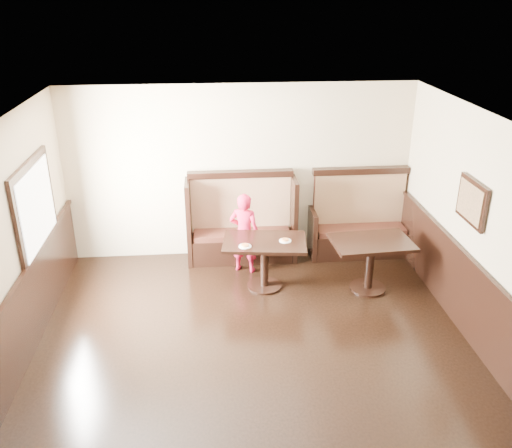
{
  "coord_description": "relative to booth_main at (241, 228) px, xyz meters",
  "views": [
    {
      "loc": [
        -0.47,
        -4.72,
        4.12
      ],
      "look_at": [
        0.15,
        2.35,
        1.0
      ],
      "focal_mm": 38.0,
      "sensor_mm": 36.0,
      "label": 1
    }
  ],
  "objects": [
    {
      "name": "pizza_plate_right",
      "position": [
        0.57,
        -1.04,
        0.24
      ],
      "size": [
        0.18,
        0.18,
        0.03
      ],
      "color": "white",
      "rests_on": "table_main"
    },
    {
      "name": "table_main",
      "position": [
        0.27,
        -1.01,
        0.06
      ],
      "size": [
        1.27,
        0.88,
        0.76
      ],
      "rotation": [
        0.0,
        0.0,
        -0.12
      ],
      "color": "black",
      "rests_on": "ground"
    },
    {
      "name": "ground",
      "position": [
        0.0,
        -3.3,
        -0.53
      ],
      "size": [
        7.0,
        7.0,
        0.0
      ],
      "primitive_type": "plane",
      "color": "black",
      "rests_on": "ground"
    },
    {
      "name": "child",
      "position": [
        0.02,
        -0.47,
        0.12
      ],
      "size": [
        0.55,
        0.45,
        1.29
      ],
      "primitive_type": "imported",
      "rotation": [
        0.0,
        0.0,
        2.79
      ],
      "color": "#BC1437",
      "rests_on": "ground"
    },
    {
      "name": "booth_main",
      "position": [
        0.0,
        0.0,
        0.0
      ],
      "size": [
        1.75,
        0.72,
        1.45
      ],
      "color": "black",
      "rests_on": "ground"
    },
    {
      "name": "booth_neighbor",
      "position": [
        1.95,
        -0.0,
        -0.05
      ],
      "size": [
        1.65,
        0.72,
        1.45
      ],
      "color": "black",
      "rests_on": "ground"
    },
    {
      "name": "pizza_plate_left",
      "position": [
        -0.02,
        -1.17,
        0.25
      ],
      "size": [
        0.18,
        0.18,
        0.03
      ],
      "color": "white",
      "rests_on": "table_main"
    },
    {
      "name": "table_neighbor",
      "position": [
        1.8,
        -1.21,
        0.06
      ],
      "size": [
        1.18,
        0.82,
        0.79
      ],
      "rotation": [
        0.0,
        0.0,
        0.07
      ],
      "color": "black",
      "rests_on": "ground"
    },
    {
      "name": "room_shell",
      "position": [
        -0.3,
        -3.01,
        0.14
      ],
      "size": [
        7.0,
        7.0,
        7.0
      ],
      "color": "tan",
      "rests_on": "ground"
    }
  ]
}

